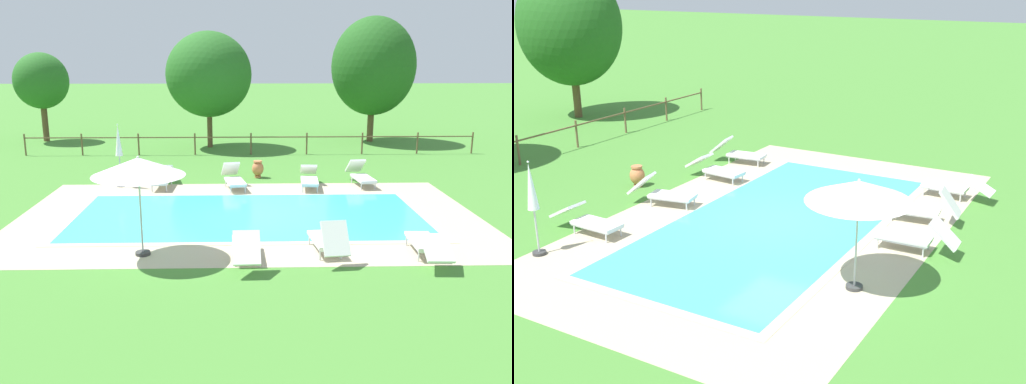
% 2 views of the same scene
% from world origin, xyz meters
% --- Properties ---
extents(ground_plane, '(160.00, 160.00, 0.00)m').
position_xyz_m(ground_plane, '(0.00, 0.00, 0.00)').
color(ground_plane, '#478433').
extents(pool_deck_paving, '(13.70, 8.28, 0.01)m').
position_xyz_m(pool_deck_paving, '(0.00, 0.00, 0.00)').
color(pool_deck_paving, '#BCAD8E').
rests_on(pool_deck_paving, ground).
extents(swimming_pool_water, '(10.25, 4.83, 0.01)m').
position_xyz_m(swimming_pool_water, '(0.00, 0.00, 0.01)').
color(swimming_pool_water, '#42CCD6').
rests_on(swimming_pool_water, ground).
extents(pool_coping_rim, '(10.73, 5.31, 0.01)m').
position_xyz_m(pool_coping_rim, '(0.00, 0.00, 0.01)').
color(pool_coping_rim, beige).
rests_on(pool_coping_rim, ground).
extents(sun_lounger_north_near_steps, '(0.96, 2.04, 0.89)m').
position_xyz_m(sun_lounger_north_near_steps, '(-0.49, 3.47, 0.38)').
color(sun_lounger_north_near_steps, white).
rests_on(sun_lounger_north_near_steps, ground).
extents(sun_lounger_north_mid, '(0.65, 1.96, 0.90)m').
position_xyz_m(sun_lounger_north_mid, '(-0.12, -3.77, 0.38)').
color(sun_lounger_north_mid, white).
rests_on(sun_lounger_north_mid, ground).
extents(sun_lounger_north_far, '(0.68, 2.08, 0.74)m').
position_xyz_m(sun_lounger_north_far, '(4.17, -3.62, 0.36)').
color(sun_lounger_north_far, white).
rests_on(sun_lounger_north_far, ground).
extents(sun_lounger_north_end, '(0.79, 1.88, 1.01)m').
position_xyz_m(sun_lounger_north_end, '(1.84, -3.41, 0.40)').
color(sun_lounger_north_end, white).
rests_on(sun_lounger_north_end, ground).
extents(sun_lounger_south_near_corner, '(0.66, 2.08, 0.73)m').
position_xyz_m(sun_lounger_south_near_corner, '(-3.09, 3.81, 0.36)').
color(sun_lounger_south_near_corner, white).
rests_on(sun_lounger_south_near_corner, ground).
extents(sun_lounger_south_mid, '(0.81, 2.02, 0.89)m').
position_xyz_m(sun_lounger_south_mid, '(4.22, 3.88, 0.38)').
color(sun_lounger_south_mid, white).
rests_on(sun_lounger_south_mid, ground).
extents(sun_lounger_south_far, '(0.77, 2.08, 0.78)m').
position_xyz_m(sun_lounger_south_far, '(2.25, 3.50, 0.36)').
color(sun_lounger_south_far, white).
rests_on(sun_lounger_south_far, ground).
extents(patio_umbrella_open_foreground, '(2.18, 2.18, 2.42)m').
position_xyz_m(patio_umbrella_open_foreground, '(-2.60, -3.25, 2.16)').
color(patio_umbrella_open_foreground, '#383838').
rests_on(patio_umbrella_open_foreground, ground).
extents(patio_umbrella_closed_row_west, '(0.32, 0.32, 2.30)m').
position_xyz_m(patio_umbrella_closed_row_west, '(-4.65, 3.87, 1.51)').
color(patio_umbrella_closed_row_west, '#383838').
rests_on(patio_umbrella_closed_row_west, ground).
extents(terracotta_urn_near_fence, '(0.46, 0.46, 0.67)m').
position_xyz_m(terracotta_urn_near_fence, '(0.43, 5.22, 0.36)').
color(terracotta_urn_near_fence, '#C67547').
rests_on(terracotta_urn_near_fence, ground).
extents(perimeter_fence, '(21.75, 0.08, 1.05)m').
position_xyz_m(perimeter_fence, '(0.25, 10.35, 0.68)').
color(perimeter_fence, brown).
rests_on(perimeter_fence, ground).
extents(tree_far_west, '(4.54, 4.54, 6.75)m').
position_xyz_m(tree_far_west, '(6.99, 14.39, 4.10)').
color(tree_far_west, brown).
rests_on(tree_far_west, ground).
extents(tree_west_mid, '(4.38, 4.38, 5.89)m').
position_xyz_m(tree_west_mid, '(-1.86, 12.62, 3.73)').
color(tree_west_mid, brown).
rests_on(tree_west_mid, ground).
extents(tree_centre, '(2.94, 2.94, 4.86)m').
position_xyz_m(tree_centre, '(-11.18, 14.93, 3.31)').
color(tree_centre, brown).
rests_on(tree_centre, ground).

